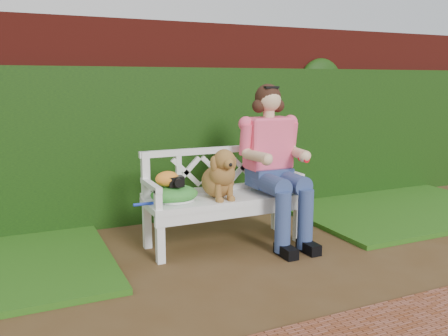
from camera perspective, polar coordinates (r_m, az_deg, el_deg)
name	(u,v)px	position (r m, az deg, el deg)	size (l,w,h in m)	color
ground	(257,266)	(4.13, 4.03, -11.72)	(60.00, 60.00, 0.00)	#462E16
brick_wall	(181,120)	(5.59, -5.20, 5.73)	(10.00, 0.30, 2.20)	#5A150F
ivy_hedge	(188,144)	(5.41, -4.38, 2.92)	(10.00, 0.18, 1.70)	#1C470C
grass_right	(394,207)	(6.20, 19.80, -4.48)	(2.60, 2.00, 0.05)	#1C4811
garden_bench	(224,220)	(4.57, 0.00, -6.30)	(1.58, 0.60, 0.48)	white
seated_woman	(271,161)	(4.65, 5.65, 0.82)	(0.66, 0.88, 1.57)	#CC476C
dog	(219,173)	(4.38, -0.59, -0.56)	(0.32, 0.43, 0.48)	brown
tennis_racket	(175,201)	(4.30, -5.94, -3.93)	(0.59, 0.25, 0.03)	white
green_bag	(174,194)	(4.30, -5.98, -3.08)	(0.44, 0.34, 0.15)	#1D6B23
camera_item	(176,181)	(4.25, -5.81, -1.60)	(0.14, 0.10, 0.09)	black
baseball_glove	(167,179)	(4.26, -6.84, -1.29)	(0.22, 0.16, 0.14)	orange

